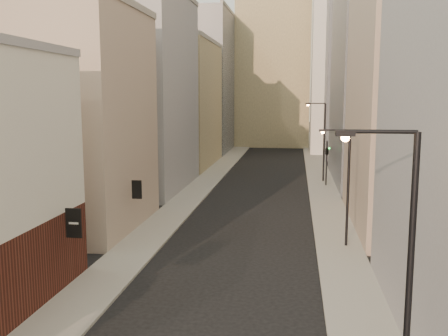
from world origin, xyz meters
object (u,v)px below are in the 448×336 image
streetlamp_mid (345,181)px  traffic_light_right (327,151)px  streetlamp_far (322,137)px  white_tower (337,42)px  clock_tower (274,55)px  streetlamp_near (402,262)px

streetlamp_mid → traffic_light_right: (0.17, 22.20, -0.51)m
streetlamp_far → traffic_light_right: size_ratio=1.80×
streetlamp_mid → white_tower: bearing=92.7°
clock_tower → traffic_light_right: (7.93, -46.17, -13.72)m
clock_tower → white_tower: size_ratio=1.08×
streetlamp_near → streetlamp_mid: 17.95m
streetlamp_far → traffic_light_right: bearing=-65.2°
white_tower → streetlamp_mid: white_tower is taller
streetlamp_far → streetlamp_near: bearing=-72.7°
streetlamp_mid → streetlamp_near: bearing=-84.1°
clock_tower → streetlamp_far: bearing=-80.1°
clock_tower → traffic_light_right: clock_tower is taller
white_tower → streetlamp_mid: bearing=-93.4°
clock_tower → streetlamp_far: (7.55, -43.36, -12.48)m
clock_tower → traffic_light_right: size_ratio=8.98×
streetlamp_far → traffic_light_right: (0.38, -2.81, -1.24)m
streetlamp_mid → traffic_light_right: bearing=95.7°
white_tower → streetlamp_near: (-3.33, -72.30, -13.50)m
clock_tower → streetlamp_mid: size_ratio=5.80×
streetlamp_far → streetlamp_mid: bearing=-72.4°
streetlamp_far → traffic_light_right: streetlamp_far is taller
white_tower → streetlamp_near: 73.62m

